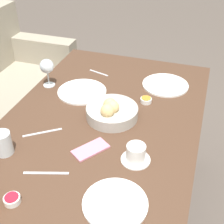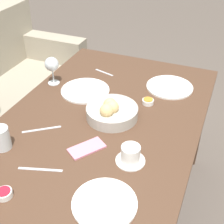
{
  "view_description": "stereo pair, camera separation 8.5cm",
  "coord_description": "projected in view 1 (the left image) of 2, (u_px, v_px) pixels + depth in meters",
  "views": [
    {
      "loc": [
        -1.09,
        -0.41,
        1.58
      ],
      "look_at": [
        0.04,
        -0.04,
        0.74
      ],
      "focal_mm": 50.0,
      "sensor_mm": 36.0,
      "label": 1
    },
    {
      "loc": [
        -1.06,
        -0.49,
        1.58
      ],
      "look_at": [
        0.04,
        -0.04,
        0.74
      ],
      "focal_mm": 50.0,
      "sensor_mm": 36.0,
      "label": 2
    }
  ],
  "objects": [
    {
      "name": "ground_plane",
      "position": [
        103.0,
        216.0,
        1.86
      ],
      "size": [
        10.0,
        10.0,
        0.0
      ],
      "primitive_type": "plane",
      "color": "#564C44"
    },
    {
      "name": "dining_table",
      "position": [
        101.0,
        135.0,
        1.5
      ],
      "size": [
        1.42,
        0.9,
        0.71
      ],
      "color": "#4C3323",
      "rests_on": "ground_plane"
    },
    {
      "name": "bread_basket",
      "position": [
        112.0,
        112.0,
        1.45
      ],
      "size": [
        0.24,
        0.24,
        0.1
      ],
      "color": "#B2ADA3",
      "rests_on": "dining_table"
    },
    {
      "name": "plate_near_left",
      "position": [
        115.0,
        203.0,
        1.06
      ],
      "size": [
        0.23,
        0.23,
        0.01
      ],
      "color": "white",
      "rests_on": "dining_table"
    },
    {
      "name": "plate_near_right",
      "position": [
        165.0,
        85.0,
        1.72
      ],
      "size": [
        0.25,
        0.25,
        0.01
      ],
      "color": "white",
      "rests_on": "dining_table"
    },
    {
      "name": "plate_far_center",
      "position": [
        82.0,
        91.0,
        1.66
      ],
      "size": [
        0.26,
        0.26,
        0.01
      ],
      "color": "white",
      "rests_on": "dining_table"
    },
    {
      "name": "water_tumbler",
      "position": [
        3.0,
        143.0,
        1.25
      ],
      "size": [
        0.07,
        0.07,
        0.1
      ],
      "color": "silver",
      "rests_on": "dining_table"
    },
    {
      "name": "wine_glass",
      "position": [
        47.0,
        67.0,
        1.66
      ],
      "size": [
        0.08,
        0.08,
        0.16
      ],
      "color": "silver",
      "rests_on": "dining_table"
    },
    {
      "name": "coffee_cup",
      "position": [
        136.0,
        154.0,
        1.22
      ],
      "size": [
        0.12,
        0.12,
        0.07
      ],
      "color": "white",
      "rests_on": "dining_table"
    },
    {
      "name": "jam_bowl_berry",
      "position": [
        12.0,
        199.0,
        1.06
      ],
      "size": [
        0.06,
        0.06,
        0.03
      ],
      "color": "white",
      "rests_on": "dining_table"
    },
    {
      "name": "jam_bowl_honey",
      "position": [
        146.0,
        100.0,
        1.58
      ],
      "size": [
        0.06,
        0.06,
        0.03
      ],
      "color": "white",
      "rests_on": "dining_table"
    },
    {
      "name": "fork_silver",
      "position": [
        42.0,
        133.0,
        1.38
      ],
      "size": [
        0.11,
        0.15,
        0.0
      ],
      "color": "#B7B7BC",
      "rests_on": "dining_table"
    },
    {
      "name": "knife_silver",
      "position": [
        46.0,
        173.0,
        1.18
      ],
      "size": [
        0.06,
        0.17,
        0.0
      ],
      "color": "#B7B7BC",
      "rests_on": "dining_table"
    },
    {
      "name": "spoon_coffee",
      "position": [
        99.0,
        73.0,
        1.84
      ],
      "size": [
        0.05,
        0.13,
        0.0
      ],
      "color": "#B7B7BC",
      "rests_on": "dining_table"
    },
    {
      "name": "cell_phone",
      "position": [
        91.0,
        149.0,
        1.29
      ],
      "size": [
        0.17,
        0.15,
        0.01
      ],
      "color": "pink",
      "rests_on": "dining_table"
    }
  ]
}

